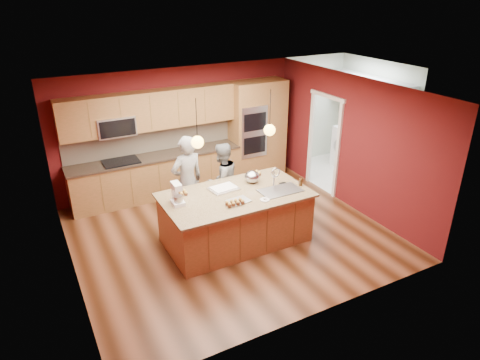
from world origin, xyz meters
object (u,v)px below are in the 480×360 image
person_right (222,181)px  island (236,217)px  mixing_bowl (252,177)px  person_left (187,182)px  stand_mixer (177,195)px

person_right → island: bearing=64.1°
person_right → mixing_bowl: 0.79m
person_left → mixing_bowl: bearing=136.8°
person_left → mixing_bowl: person_left is taller
person_left → island: bearing=109.3°
island → mixing_bowl: size_ratio=9.19×
person_left → person_right: 0.73m
mixing_bowl → person_right: bearing=113.4°
stand_mixer → person_right: bearing=35.9°
person_right → stand_mixer: bearing=19.6°
person_right → mixing_bowl: (0.29, -0.68, 0.29)m
island → person_right: bearing=79.0°
person_right → person_left: bearing=-14.9°
island → stand_mixer: (-1.03, 0.13, 0.62)m
stand_mixer → mixing_bowl: (1.52, 0.16, -0.05)m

